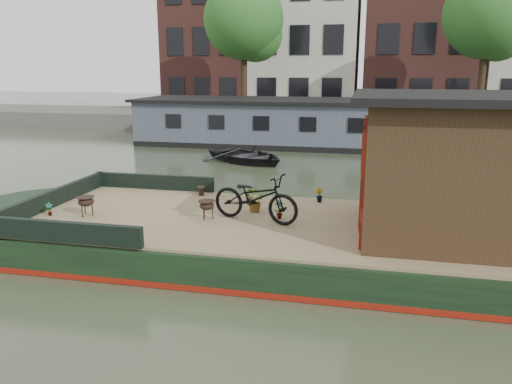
% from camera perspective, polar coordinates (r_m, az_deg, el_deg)
% --- Properties ---
extents(ground, '(120.00, 120.00, 0.00)m').
position_cam_1_polar(ground, '(9.61, 9.14, -7.44)').
color(ground, '#27301E').
rests_on(ground, ground).
extents(houseboat_hull, '(14.01, 4.02, 0.60)m').
position_cam_1_polar(houseboat_hull, '(9.67, 1.26, -5.40)').
color(houseboat_hull, black).
rests_on(houseboat_hull, ground).
extents(houseboat_deck, '(11.80, 3.80, 0.05)m').
position_cam_1_polar(houseboat_deck, '(9.40, 9.28, -3.89)').
color(houseboat_deck, olive).
rests_on(houseboat_deck, houseboat_hull).
extents(bow_bulwark, '(3.00, 4.00, 0.35)m').
position_cam_1_polar(bow_bulwark, '(10.84, -18.46, -0.94)').
color(bow_bulwark, black).
rests_on(bow_bulwark, houseboat_deck).
extents(cabin, '(4.00, 3.50, 2.42)m').
position_cam_1_polar(cabin, '(9.25, 23.24, 2.86)').
color(cabin, black).
rests_on(cabin, houseboat_deck).
extents(bicycle, '(1.85, 1.04, 0.92)m').
position_cam_1_polar(bicycle, '(9.40, -0.06, -0.62)').
color(bicycle, black).
rests_on(bicycle, houseboat_deck).
extents(potted_plant_a, '(0.23, 0.23, 0.36)m').
position_cam_1_polar(potted_plant_a, '(9.62, 2.68, -2.01)').
color(potted_plant_a, '#A33B2E').
rests_on(potted_plant_a, houseboat_deck).
extents(potted_plant_b, '(0.21, 0.21, 0.30)m').
position_cam_1_polar(potted_plant_b, '(10.91, 7.22, -0.36)').
color(potted_plant_b, maroon).
rests_on(potted_plant_b, houseboat_deck).
extents(potted_plant_c, '(0.42, 0.37, 0.44)m').
position_cam_1_polar(potted_plant_c, '(10.07, -0.26, -1.06)').
color(potted_plant_c, brown).
rests_on(potted_plant_c, houseboat_deck).
extents(potted_plant_e, '(0.16, 0.17, 0.26)m').
position_cam_1_polar(potted_plant_e, '(10.63, -22.54, -1.83)').
color(potted_plant_e, maroon).
rests_on(potted_plant_e, houseboat_deck).
extents(brazier_front, '(0.44, 0.44, 0.39)m').
position_cam_1_polar(brazier_front, '(10.35, -18.83, -1.55)').
color(brazier_front, black).
rests_on(brazier_front, houseboat_deck).
extents(brazier_rear, '(0.42, 0.42, 0.37)m').
position_cam_1_polar(brazier_rear, '(9.62, -5.63, -2.05)').
color(brazier_rear, black).
rests_on(brazier_rear, houseboat_deck).
extents(bollard_port, '(0.18, 0.18, 0.21)m').
position_cam_1_polar(bollard_port, '(11.45, -6.29, 0.11)').
color(bollard_port, black).
rests_on(bollard_port, houseboat_deck).
extents(bollard_stbd, '(0.21, 0.21, 0.23)m').
position_cam_1_polar(bollard_stbd, '(9.83, -26.12, -3.51)').
color(bollard_stbd, black).
rests_on(bollard_stbd, houseboat_deck).
extents(dinghy, '(4.34, 4.07, 0.73)m').
position_cam_1_polar(dinghy, '(19.04, -1.07, 4.55)').
color(dinghy, black).
rests_on(dinghy, ground).
extents(far_houseboat, '(20.40, 4.40, 2.11)m').
position_cam_1_polar(far_houseboat, '(23.09, 11.52, 7.45)').
color(far_houseboat, '#4A5563').
rests_on(far_houseboat, ground).
extents(quay, '(60.00, 6.00, 0.90)m').
position_cam_1_polar(quay, '(29.60, 11.79, 7.80)').
color(quay, '#47443F').
rests_on(quay, ground).
extents(townhouse_row, '(27.25, 8.00, 16.50)m').
position_cam_1_polar(townhouse_row, '(36.71, 12.90, 20.54)').
color(townhouse_row, brown).
rests_on(townhouse_row, ground).
extents(tree_left, '(4.40, 4.40, 7.40)m').
position_cam_1_polar(tree_left, '(28.93, -1.09, 18.75)').
color(tree_left, '#332316').
rests_on(tree_left, quay).
extents(tree_right, '(4.40, 4.40, 7.40)m').
position_cam_1_polar(tree_right, '(28.69, 25.26, 17.53)').
color(tree_right, '#332316').
rests_on(tree_right, quay).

